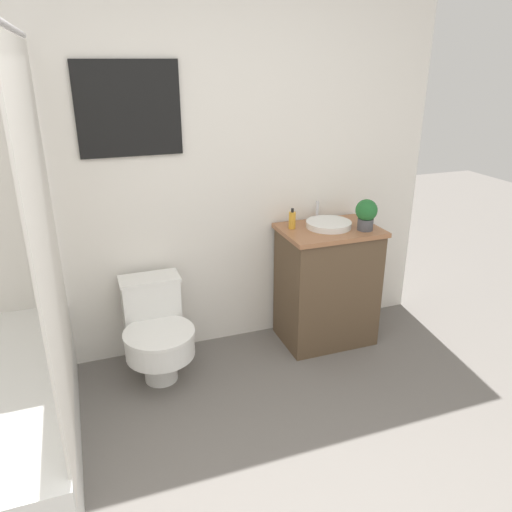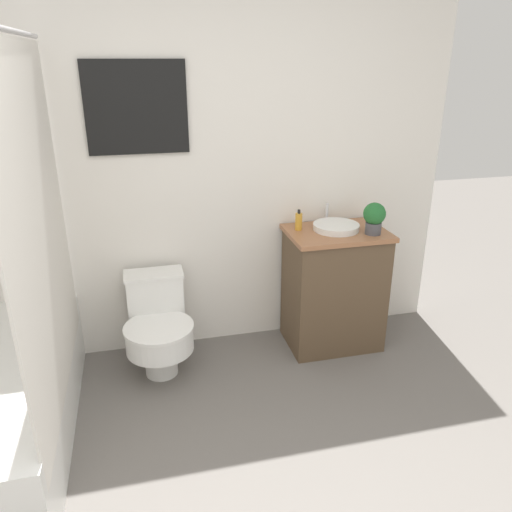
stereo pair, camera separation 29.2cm
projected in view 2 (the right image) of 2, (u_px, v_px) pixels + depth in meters
The scene contains 7 objects.
wall_back at pixel (178, 163), 3.09m from camera, with size 3.59×0.07×2.50m.
shower_area at pixel (10, 394), 2.52m from camera, with size 0.60×1.55×1.98m.
toilet at pixel (158, 324), 3.11m from camera, with size 0.42×0.57×0.61m.
vanity at pixel (333, 288), 3.38m from camera, with size 0.64×0.46×0.83m.
sink at pixel (336, 227), 3.24m from camera, with size 0.30×0.33×0.13m.
soap_bottle at pixel (299, 221), 3.22m from camera, with size 0.05×0.05×0.14m.
potted_plant at pixel (374, 217), 3.13m from camera, with size 0.14×0.14×0.20m.
Camera 2 is at (-0.26, -1.08, 1.87)m, focal length 35.00 mm.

